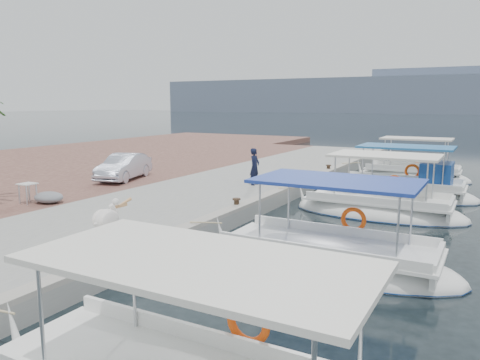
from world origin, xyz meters
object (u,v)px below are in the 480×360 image
at_px(fishing_caique_b, 328,262).
at_px(pelican, 107,219).
at_px(fishing_caique_c, 378,211).
at_px(fishing_caique_d, 402,193).
at_px(fishing_caique_e, 412,177).
at_px(parked_car, 124,167).
at_px(fisherman, 255,167).

bearing_deg(fishing_caique_b, pelican, -159.85).
height_order(fishing_caique_c, pelican, fishing_caique_c).
height_order(fishing_caique_b, fishing_caique_d, same).
relative_size(fishing_caique_d, pelican, 4.89).
bearing_deg(pelican, fishing_caique_e, 73.47).
height_order(fishing_caique_c, parked_car, fishing_caique_c).
bearing_deg(parked_car, fishing_caique_c, -12.44).
relative_size(fishing_caique_e, fisherman, 3.64).
height_order(fishing_caique_e, pelican, fishing_caique_e).
relative_size(fishing_caique_d, parked_car, 1.76).
xyz_separation_m(fishing_caique_d, parked_car, (-11.77, -4.46, 0.90)).
bearing_deg(fishing_caique_c, fishing_caique_d, 86.99).
bearing_deg(fishing_caique_c, fisherman, 170.44).
height_order(fishing_caique_c, fisherman, fishing_caique_c).
bearing_deg(fishing_caique_b, fisherman, 128.35).
bearing_deg(parked_car, fisherman, -0.81).
distance_m(pelican, parked_car, 9.83).
relative_size(fishing_caique_b, fishing_caique_c, 1.04).
distance_m(fishing_caique_c, fishing_caique_d, 3.79).
xyz_separation_m(fishing_caique_b, parked_car, (-11.70, 5.57, 0.97)).
bearing_deg(pelican, fishing_caique_d, 65.52).
height_order(fishing_caique_e, parked_car, fishing_caique_e).
xyz_separation_m(fishing_caique_b, pelican, (-5.40, -1.98, 0.90)).
bearing_deg(pelican, fisherman, 91.76).
distance_m(fishing_caique_e, parked_car, 14.90).
bearing_deg(pelican, parked_car, 129.88).
height_order(fishing_caique_b, fishing_caique_c, same).
relative_size(fishing_caique_b, fisherman, 4.04).
bearing_deg(fishing_caique_d, fisherman, -153.64).
relative_size(fishing_caique_e, pelican, 4.46).
distance_m(fishing_caique_d, pelican, 13.22).
height_order(fisherman, parked_car, fisherman).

